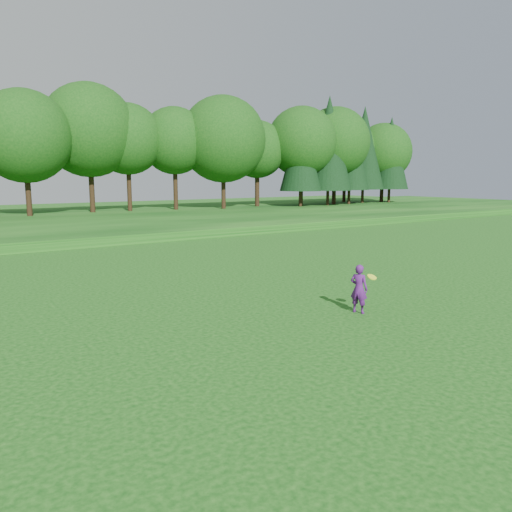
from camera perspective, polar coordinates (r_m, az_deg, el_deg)
ground at (r=13.47m, az=5.73°, el=-8.57°), size 140.00×140.00×0.00m
berm at (r=44.71m, az=-23.70°, el=3.49°), size 130.00×30.00×0.60m
walking_path at (r=31.18m, az=-18.72°, el=1.14°), size 130.00×1.60×0.04m
treeline at (r=48.65m, az=-25.23°, el=13.00°), size 104.00×7.00×15.00m
woman at (r=15.30m, az=11.69°, el=-3.68°), size 0.71×0.67×1.48m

